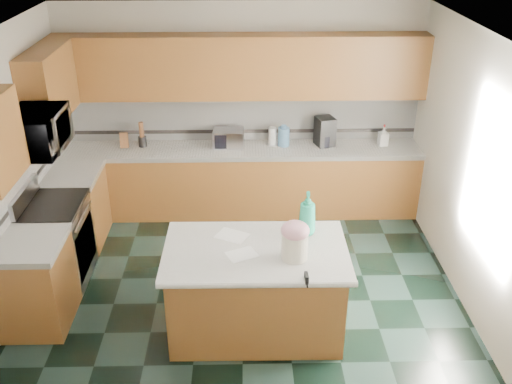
{
  "coord_description": "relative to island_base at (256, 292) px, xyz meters",
  "views": [
    {
      "loc": [
        0.04,
        -4.8,
        3.75
      ],
      "look_at": [
        0.15,
        0.35,
        1.12
      ],
      "focal_mm": 40.0,
      "sensor_mm": 36.0,
      "label": 1
    }
  ],
  "objects": [
    {
      "name": "range_cooktop",
      "position": [
        -2.13,
        0.9,
        0.47
      ],
      "size": [
        0.62,
        0.78,
        0.04
      ],
      "primitive_type": "cube",
      "color": "black",
      "rests_on": "range_body"
    },
    {
      "name": "range_oven_door",
      "position": [
        -1.84,
        0.9,
        -0.03
      ],
      "size": [
        0.02,
        0.68,
        0.55
      ],
      "primitive_type": "cube",
      "color": "black",
      "rests_on": "range_body"
    },
    {
      "name": "island_base",
      "position": [
        0.0,
        0.0,
        0.0
      ],
      "size": [
        1.6,
        0.92,
        0.86
      ],
      "primitive_type": "cube",
      "rotation": [
        0.0,
        0.0,
        -0.01
      ],
      "color": "#583718",
      "rests_on": "ground"
    },
    {
      "name": "range_handle",
      "position": [
        -1.81,
        0.9,
        0.35
      ],
      "size": [
        0.02,
        0.66,
        0.02
      ],
      "primitive_type": "cylinder",
      "rotation": [
        1.57,
        0.0,
        0.0
      ],
      "color": "#B7B7BC",
      "rests_on": "range_body"
    },
    {
      "name": "ceiling",
      "position": [
        -0.13,
        0.4,
        2.27
      ],
      "size": [
        4.6,
        4.6,
        0.0
      ],
      "primitive_type": "plane",
      "color": "white",
      "rests_on": "ground"
    },
    {
      "name": "island_top",
      "position": [
        -0.0,
        0.0,
        0.46
      ],
      "size": [
        1.7,
        1.02,
        0.06
      ],
      "primitive_type": "cube",
      "rotation": [
        0.0,
        0.0,
        -0.01
      ],
      "color": "white",
      "rests_on": "island_base"
    },
    {
      "name": "left_base_cab_rear",
      "position": [
        -2.13,
        1.69,
        0.0
      ],
      "size": [
        0.6,
        0.82,
        0.86
      ],
      "primitive_type": "cube",
      "color": "#583718",
      "rests_on": "ground"
    },
    {
      "name": "island_bullnose",
      "position": [
        -0.0,
        -0.5,
        0.46
      ],
      "size": [
        1.69,
        0.07,
        0.06
      ],
      "primitive_type": "cylinder",
      "rotation": [
        0.0,
        1.57,
        -0.01
      ],
      "color": "white",
      "rests_on": "island_base"
    },
    {
      "name": "left_upper_cab_rear",
      "position": [
        -2.27,
        1.83,
        1.51
      ],
      "size": [
        0.33,
        1.09,
        0.78
      ],
      "primitive_type": "cube",
      "color": "#583718",
      "rests_on": "wall_left"
    },
    {
      "name": "coffee_carafe",
      "position": [
        0.95,
        2.43,
        0.57
      ],
      "size": [
        0.15,
        0.15,
        0.15
      ],
      "primitive_type": "cylinder",
      "color": "black",
      "rests_on": "back_countertop"
    },
    {
      "name": "knife_block",
      "position": [
        -1.64,
        2.45,
        0.59
      ],
      "size": [
        0.13,
        0.16,
        0.21
      ],
      "primitive_type": "cube",
      "rotation": [
        -0.31,
        0.0,
        0.16
      ],
      "color": "#472814",
      "rests_on": "back_countertop"
    },
    {
      "name": "water_jug_neck",
      "position": [
        0.42,
        2.46,
        0.75
      ],
      "size": [
        0.07,
        0.07,
        0.04
      ],
      "primitive_type": "cylinder",
      "color": "#5385B2",
      "rests_on": "water_jug"
    },
    {
      "name": "treat_jar_knob_end_r",
      "position": [
        0.38,
        -0.15,
        0.83
      ],
      "size": [
        0.04,
        0.04,
        0.04
      ],
      "primitive_type": "sphere",
      "color": "tan",
      "rests_on": "treat_jar_lid"
    },
    {
      "name": "wall_front",
      "position": [
        -0.13,
        -1.92,
        0.92
      ],
      "size": [
        4.6,
        0.04,
        2.7
      ],
      "primitive_type": "cube",
      "color": "beige",
      "rests_on": "ground"
    },
    {
      "name": "wall_right",
      "position": [
        2.19,
        0.4,
        0.92
      ],
      "size": [
        0.04,
        4.6,
        2.7
      ],
      "primitive_type": "cube",
      "color": "beige",
      "rests_on": "ground"
    },
    {
      "name": "left_base_cab_front",
      "position": [
        -2.13,
        0.16,
        0.0
      ],
      "size": [
        0.6,
        0.72,
        0.86
      ],
      "primitive_type": "cube",
      "color": "#583718",
      "rests_on": "ground"
    },
    {
      "name": "clamp_body",
      "position": [
        0.42,
        -0.48,
        0.5
      ],
      "size": [
        0.03,
        0.1,
        0.09
      ],
      "primitive_type": "cube",
      "rotation": [
        0.0,
        0.0,
        0.02
      ],
      "color": "black",
      "rests_on": "island_top"
    },
    {
      "name": "treat_jar_knob",
      "position": [
        0.34,
        -0.15,
        0.83
      ],
      "size": [
        0.08,
        0.03,
        0.03
      ],
      "primitive_type": "cylinder",
      "rotation": [
        0.0,
        1.57,
        0.0
      ],
      "color": "tan",
      "rests_on": "treat_jar_lid"
    },
    {
      "name": "paper_towel",
      "position": [
        0.27,
        2.5,
        0.61
      ],
      "size": [
        0.1,
        0.1,
        0.23
      ],
      "primitive_type": "cylinder",
      "color": "white",
      "rests_on": "back_countertop"
    },
    {
      "name": "microwave",
      "position": [
        -2.13,
        0.9,
        1.3
      ],
      "size": [
        0.5,
        0.73,
        0.41
      ],
      "primitive_type": "imported",
      "rotation": [
        0.0,
        0.0,
        1.57
      ],
      "color": "#B7B7BC",
      "rests_on": "wall_left"
    },
    {
      "name": "left_counter_rear",
      "position": [
        -2.13,
        1.69,
        0.46
      ],
      "size": [
        0.64,
        0.82,
        0.06
      ],
      "primitive_type": "cube",
      "color": "white",
      "rests_on": "left_base_cab_rear"
    },
    {
      "name": "soap_bottle_back",
      "position": [
        1.71,
        2.45,
        0.62
      ],
      "size": [
        0.13,
        0.13,
        0.25
      ],
      "primitive_type": "imported",
      "rotation": [
        0.0,
        0.0,
        0.12
      ],
      "color": "white",
      "rests_on": "back_countertop"
    },
    {
      "name": "range_body",
      "position": [
        -2.13,
        0.9,
        0.01
      ],
      "size": [
        0.6,
        0.76,
        0.88
      ],
      "primitive_type": "cube",
      "color": "#B7B7BC",
      "rests_on": "ground"
    },
    {
      "name": "treat_jar_lid",
      "position": [
        0.34,
        -0.15,
        0.77
      ],
      "size": [
        0.25,
        0.25,
        0.16
      ],
      "primitive_type": "ellipsoid",
      "color": "pink",
      "rests_on": "treat_jar"
    },
    {
      "name": "water_jug",
      "position": [
        0.42,
        2.46,
        0.61
      ],
      "size": [
        0.15,
        0.15,
        0.25
      ],
      "primitive_type": "cylinder",
      "color": "#5385B2",
      "rests_on": "back_countertop"
    },
    {
      "name": "floor",
      "position": [
        -0.13,
        0.4,
        -0.43
      ],
      "size": [
        4.6,
        4.6,
        0.0
      ],
      "primitive_type": "plane",
      "color": "black",
      "rests_on": "ground"
    },
    {
      "name": "soap_bottle_island",
      "position": [
        0.49,
        0.27,
        0.7
      ],
      "size": [
        0.18,
        0.18,
        0.43
      ],
      "primitive_type": "imported",
      "rotation": [
        0.0,
        0.0,
        -0.09
      ],
      "color": "#198C6E",
      "rests_on": "island_top"
    },
    {
      "name": "paper_towel_base",
      "position": [
        0.27,
        2.5,
        0.5
      ],
      "size": [
        0.16,
        0.16,
        0.01
      ],
      "primitive_type": "cylinder",
      "color": "#B7B7BC",
      "rests_on": "back_countertop"
    },
    {
      "name": "back_backsplash",
      "position": [
        -0.13,
        2.69,
        0.81
      ],
      "size": [
        4.6,
        0.02,
        0.63
      ],
      "primitive_type": "cube",
      "color": "silver",
      "rests_on": "back_countertop"
    },
    {
      "name": "wall_back",
      "position": [
        -0.13,
        2.72,
        0.92
      ],
      "size": [
        4.6,
        0.04,
        2.7
      ],
      "primitive_type": "cube",
      "color": "beige",
      "rests_on": "ground"
    },
    {
      "name": "coffee_maker",
      "position": [
        0.95,
        2.48,
        0.68
      ],
      "size": [
        0.28,
        0.29,
        0.37
      ],
      "primitive_type": "cube",
      "rotation": [
        0.0,
        0.0,
        0.28
      ],
      "color": "black",
      "rests_on": "back_countertop"
    },
    {
      "name": "paper_sheet_a",
      "position": [
        -0.13,
        -0.09,
        0.49
      ],
      "size": [
        0.32,
        0.29,
        0.0
      ],
      "primitive_type": "cube",
      "rotation": [
        0.0,
        0.0,
        0.45
      ],
      "color": "white",
      "rests_on": "island_top"
    },
    {
      "name": "toaster_oven",
      "position": [
        -0.3,
        2.45,
        0.6
      ],
      "size": [
        0.4,
        0.29,
        0.22
      ],
      "primitive_type": "cube",
      "rotation": [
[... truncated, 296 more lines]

